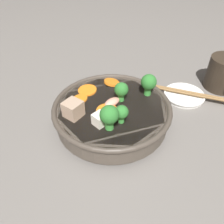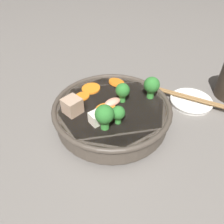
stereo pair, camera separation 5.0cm
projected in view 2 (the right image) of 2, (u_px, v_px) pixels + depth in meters
The scene contains 4 objects.
ground_plane at pixel (112, 123), 0.53m from camera, with size 3.00×3.00×0.00m, color slate.
stirfry_bowl at pixel (112, 111), 0.50m from camera, with size 0.27×0.27×0.11m.
side_saucer at pixel (191, 101), 0.58m from camera, with size 0.11×0.11×0.01m.
chopsticks_pair at pixel (192, 98), 0.58m from camera, with size 0.07×0.22×0.01m.
Camera 2 is at (0.37, 0.08, 0.37)m, focal length 35.00 mm.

